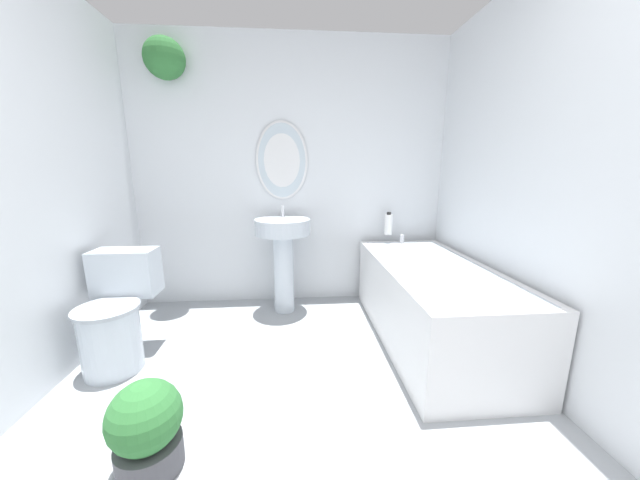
{
  "coord_description": "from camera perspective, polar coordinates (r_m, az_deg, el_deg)",
  "views": [
    {
      "loc": [
        0.01,
        -0.4,
        1.25
      ],
      "look_at": [
        0.18,
        1.62,
        0.81
      ],
      "focal_mm": 18.0,
      "sensor_mm": 36.0,
      "label": 1
    }
  ],
  "objects": [
    {
      "name": "wall_back",
      "position": [
        3.03,
        -6.53,
        12.72
      ],
      "size": [
        2.93,
        0.32,
        2.4
      ],
      "color": "silver",
      "rests_on": "ground_plane"
    },
    {
      "name": "wall_right",
      "position": [
        2.22,
        35.7,
        8.8
      ],
      "size": [
        0.06,
        2.73,
        2.4
      ],
      "color": "silver",
      "rests_on": "ground_plane"
    },
    {
      "name": "toilet",
      "position": [
        2.5,
        -32.43,
        -11.02
      ],
      "size": [
        0.4,
        0.57,
        0.72
      ],
      "color": "silver",
      "rests_on": "ground_plane"
    },
    {
      "name": "pedestal_sink",
      "position": [
        2.81,
        -6.58,
        -1.23
      ],
      "size": [
        0.48,
        0.48,
        0.94
      ],
      "color": "silver",
      "rests_on": "ground_plane"
    },
    {
      "name": "bathtub",
      "position": [
        2.55,
        19.19,
        -10.15
      ],
      "size": [
        0.74,
        1.63,
        0.66
      ],
      "color": "silver",
      "rests_on": "ground_plane"
    },
    {
      "name": "shampoo_bottle",
      "position": [
        3.07,
        12.07,
        2.78
      ],
      "size": [
        0.07,
        0.07,
        0.21
      ],
      "color": "white",
      "rests_on": "bathtub"
    },
    {
      "name": "potted_plant",
      "position": [
        1.7,
        -28.48,
        -27.15
      ],
      "size": [
        0.29,
        0.29,
        0.4
      ],
      "color": "#47474C",
      "rests_on": "ground_plane"
    }
  ]
}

